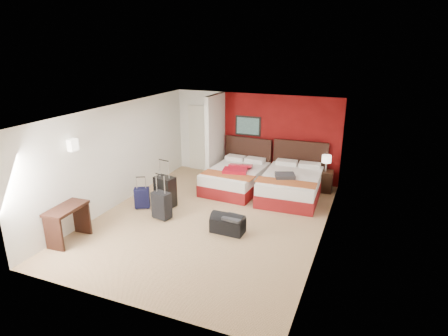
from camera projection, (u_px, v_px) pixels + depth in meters
The scene contains 17 objects.
ground at pixel (211, 219), 8.75m from camera, with size 6.50×6.50×0.00m, color tan.
room_walls at pixel (184, 146), 10.11m from camera, with size 5.02×6.52×2.50m.
red_accent_panel at pixel (279, 138), 10.93m from camera, with size 3.50×0.04×2.50m, color maroon.
partition_wall at pixel (215, 138), 11.01m from camera, with size 0.12×1.20×2.50m, color silver.
entry_door at pixel (201, 138), 11.87m from camera, with size 0.82×0.06×2.05m, color silver.
bed_left at pixel (236, 179), 10.46m from camera, with size 1.38×1.97×0.59m, color white.
bed_right at pixel (291, 186), 9.89m from camera, with size 1.45×2.08×0.62m, color white.
red_suitcase_open at pixel (238, 168), 10.23m from camera, with size 0.63×0.86×0.11m, color #AD0E21.
jacket_bundle at pixel (285, 176), 9.55m from camera, with size 0.48×0.38×0.12m, color #3B3C40.
nightstand at pixel (325, 181), 10.32m from camera, with size 0.41×0.41×0.58m, color black.
table_lamp at pixel (326, 163), 10.16m from camera, with size 0.25×0.25×0.44m, color silver.
suitcase_black at pixel (165, 193), 9.31m from camera, with size 0.50×0.31×0.74m, color black.
suitcase_charcoal at pixel (162, 206), 8.68m from camera, with size 0.42×0.26×0.62m, color black.
suitcase_navy at pixel (142, 199), 9.26m from camera, with size 0.36×0.22×0.49m, color black.
duffel_bag at pixel (228, 224), 8.09m from camera, with size 0.71×0.38×0.36m, color black.
jacket_draped at pixel (234, 218), 7.93m from camera, with size 0.41×0.34×0.05m, color #323236.
desk at pixel (68, 224), 7.66m from camera, with size 0.46×0.91×0.76m, color black.
Camera 1 is at (3.29, -7.23, 3.88)m, focal length 30.34 mm.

